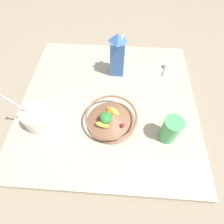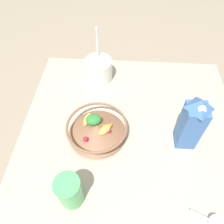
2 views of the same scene
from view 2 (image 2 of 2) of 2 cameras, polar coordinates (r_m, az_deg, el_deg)
ground_plane at (r=0.96m, az=4.66°, el=-6.36°), size 6.00×6.00×0.00m
countertop at (r=0.94m, az=4.75°, el=-5.66°), size 0.92×0.92×0.04m
fruit_bowl at (r=0.88m, az=-3.97°, el=-4.38°), size 0.25×0.25×0.09m
milk_carton at (r=0.84m, az=20.13°, el=-2.66°), size 0.08×0.08×0.25m
yogurt_tub at (r=1.09m, az=-3.55°, el=11.22°), size 0.13×0.16×0.24m
drinking_cup at (r=0.75m, az=-11.03°, el=-19.61°), size 0.08×0.08×0.14m
measuring_scoop at (r=0.84m, az=25.03°, el=-24.57°), size 0.10×0.06×0.03m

